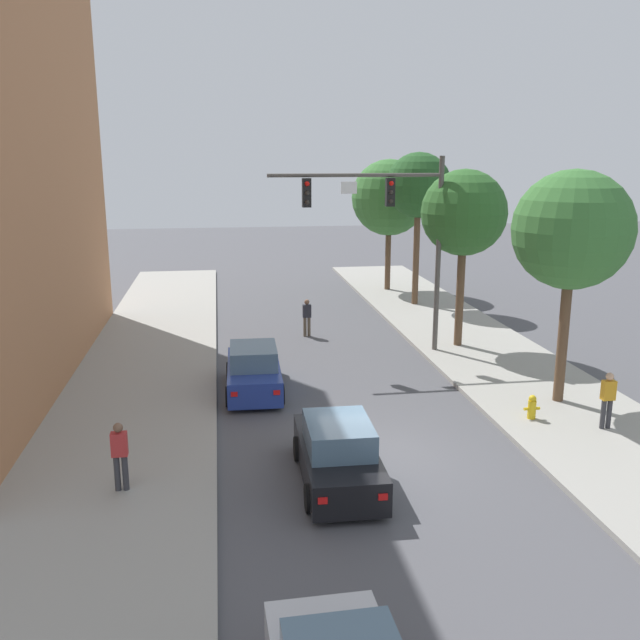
% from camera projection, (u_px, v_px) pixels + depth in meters
% --- Properties ---
extents(ground_plane, '(120.00, 120.00, 0.00)m').
position_uv_depth(ground_plane, '(372.00, 456.00, 17.69)').
color(ground_plane, '#4C4C51').
extents(sidewalk_left, '(5.00, 60.00, 0.15)m').
position_uv_depth(sidewalk_left, '(115.00, 470.00, 16.73)').
color(sidewalk_left, '#99968E').
rests_on(sidewalk_left, ground).
extents(sidewalk_right, '(5.00, 60.00, 0.15)m').
position_uv_depth(sidewalk_right, '(603.00, 439.00, 18.61)').
color(sidewalk_right, '#99968E').
rests_on(sidewalk_right, ground).
extents(traffic_signal_mast, '(6.65, 0.38, 7.50)m').
position_uv_depth(traffic_signal_mast, '(392.00, 219.00, 25.51)').
color(traffic_signal_mast, '#514C47').
rests_on(traffic_signal_mast, sidewalk_right).
extents(car_lead_blue, '(1.92, 4.28, 1.60)m').
position_uv_depth(car_lead_blue, '(254.00, 371.00, 22.40)').
color(car_lead_blue, navy).
rests_on(car_lead_blue, ground).
extents(car_following_black, '(1.90, 4.27, 1.60)m').
position_uv_depth(car_following_black, '(338.00, 455.00, 16.11)').
color(car_following_black, black).
rests_on(car_following_black, ground).
extents(pedestrian_sidewalk_left_walker, '(0.36, 0.22, 1.64)m').
position_uv_depth(pedestrian_sidewalk_left_walker, '(120.00, 453.00, 15.39)').
color(pedestrian_sidewalk_left_walker, '#333338').
rests_on(pedestrian_sidewalk_left_walker, sidewalk_left).
extents(pedestrian_crossing_road, '(0.36, 0.22, 1.64)m').
position_uv_depth(pedestrian_crossing_road, '(307.00, 316.00, 29.33)').
color(pedestrian_crossing_road, brown).
rests_on(pedestrian_crossing_road, ground).
extents(pedestrian_sidewalk_right_walker, '(0.36, 0.22, 1.64)m').
position_uv_depth(pedestrian_sidewalk_right_walker, '(608.00, 398.00, 18.94)').
color(pedestrian_sidewalk_right_walker, '#333338').
rests_on(pedestrian_sidewalk_right_walker, sidewalk_right).
extents(fire_hydrant, '(0.48, 0.24, 0.72)m').
position_uv_depth(fire_hydrant, '(532.00, 407.00, 19.78)').
color(fire_hydrant, gold).
rests_on(fire_hydrant, sidewalk_right).
extents(street_tree_nearest, '(3.56, 3.56, 7.13)m').
position_uv_depth(street_tree_nearest, '(572.00, 231.00, 20.12)').
color(street_tree_nearest, brown).
rests_on(street_tree_nearest, sidewalk_right).
extents(street_tree_second, '(3.36, 3.36, 7.02)m').
position_uv_depth(street_tree_second, '(464.00, 214.00, 26.43)').
color(street_tree_second, brown).
rests_on(street_tree_second, sidewalk_right).
extents(street_tree_third, '(3.26, 3.26, 7.71)m').
position_uv_depth(street_tree_third, '(418.00, 186.00, 33.99)').
color(street_tree_third, brown).
rests_on(street_tree_third, sidewalk_right).
extents(street_tree_farthest, '(4.24, 4.24, 7.36)m').
position_uv_depth(street_tree_farthest, '(389.00, 198.00, 38.06)').
color(street_tree_farthest, brown).
rests_on(street_tree_farthest, sidewalk_right).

